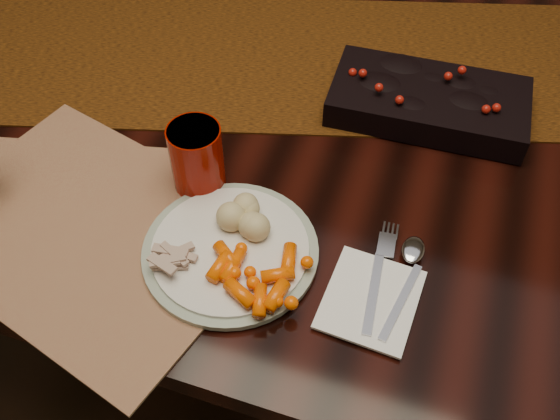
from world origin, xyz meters
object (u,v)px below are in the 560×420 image
(placemat_main, at_px, (91,231))
(dinner_plate, at_px, (230,250))
(mashed_potatoes, at_px, (245,208))
(napkin, at_px, (371,299))
(red_cup, at_px, (197,157))
(centerpiece, at_px, (429,98))
(dining_table, at_px, (316,249))
(turkey_shreds, at_px, (171,260))
(baby_carrots, at_px, (254,277))

(placemat_main, relative_size, dinner_plate, 1.90)
(placemat_main, relative_size, mashed_potatoes, 5.23)
(dinner_plate, xyz_separation_m, napkin, (0.20, -0.01, -0.00))
(mashed_potatoes, distance_m, red_cup, 0.11)
(mashed_potatoes, height_order, red_cup, red_cup)
(centerpiece, xyz_separation_m, napkin, (-0.01, -0.38, -0.03))
(dining_table, distance_m, placemat_main, 0.56)
(dining_table, xyz_separation_m, napkin, (0.15, -0.32, 0.38))
(dining_table, xyz_separation_m, turkey_shreds, (-0.11, -0.36, 0.40))
(placemat_main, bearing_deg, napkin, 17.61)
(placemat_main, distance_m, red_cup, 0.18)
(baby_carrots, relative_size, red_cup, 1.07)
(dining_table, relative_size, centerpiece, 5.72)
(napkin, bearing_deg, dining_table, 118.73)
(placemat_main, distance_m, dinner_plate, 0.20)
(turkey_shreds, xyz_separation_m, red_cup, (-0.03, 0.16, 0.03))
(centerpiece, xyz_separation_m, red_cup, (-0.29, -0.26, 0.02))
(baby_carrots, height_order, turkey_shreds, baby_carrots)
(dining_table, relative_size, napkin, 13.39)
(dinner_plate, xyz_separation_m, turkey_shreds, (-0.06, -0.05, 0.02))
(centerpiece, relative_size, baby_carrots, 2.77)
(dinner_plate, xyz_separation_m, baby_carrots, (0.05, -0.04, 0.02))
(mashed_potatoes, distance_m, turkey_shreds, 0.12)
(dinner_plate, distance_m, baby_carrots, 0.07)
(red_cup, bearing_deg, dining_table, 55.50)
(baby_carrots, xyz_separation_m, turkey_shreds, (-0.11, -0.01, -0.00))
(placemat_main, distance_m, baby_carrots, 0.25)
(dining_table, relative_size, dinner_plate, 7.46)
(centerpiece, bearing_deg, turkey_shreds, -122.60)
(dining_table, bearing_deg, centerpiece, 20.98)
(placemat_main, bearing_deg, dinner_plate, 23.07)
(baby_carrots, distance_m, red_cup, 0.21)
(dining_table, distance_m, dinner_plate, 0.50)
(mashed_potatoes, height_order, napkin, mashed_potatoes)
(centerpiece, height_order, napkin, centerpiece)
(dining_table, height_order, napkin, napkin)
(dining_table, xyz_separation_m, centerpiece, (0.16, 0.06, 0.41))
(mashed_potatoes, relative_size, napkin, 0.65)
(dinner_plate, relative_size, mashed_potatoes, 2.75)
(dinner_plate, relative_size, baby_carrots, 2.12)
(centerpiece, distance_m, red_cup, 0.40)
(dining_table, distance_m, mashed_potatoes, 0.49)
(dinner_plate, distance_m, red_cup, 0.15)
(baby_carrots, bearing_deg, turkey_shreds, -176.06)
(napkin, bearing_deg, red_cup, 161.07)
(placemat_main, height_order, mashed_potatoes, mashed_potatoes)
(mashed_potatoes, bearing_deg, dinner_plate, -94.22)
(baby_carrots, distance_m, turkey_shreds, 0.11)
(turkey_shreds, bearing_deg, napkin, 7.91)
(placemat_main, relative_size, red_cup, 4.33)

